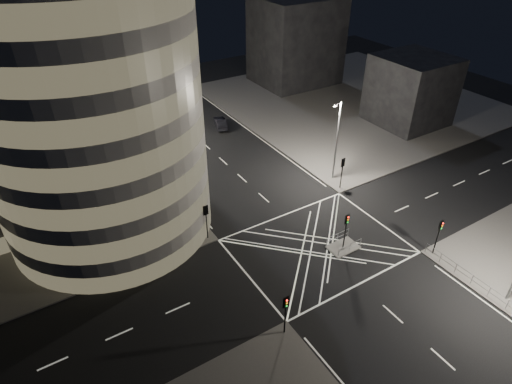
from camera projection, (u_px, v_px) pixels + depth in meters
ground at (318, 246)px, 42.64m from camera, size 120.00×120.00×0.00m
sidewalk_far_right at (351, 100)px, 74.26m from camera, size 42.00×42.00×0.15m
central_island at (343, 247)px, 42.41m from camera, size 3.00×2.00×0.15m
office_tower_curved at (27, 107)px, 39.73m from camera, size 30.00×29.00×27.20m
building_right_far at (296, 41)px, 77.88m from camera, size 14.00×12.00×15.00m
building_right_near at (411, 90)px, 64.11m from camera, size 10.00×10.00×10.00m
building_far_end at (102, 34)px, 76.74m from camera, size 18.00×8.00×18.00m
tree_a at (180, 200)px, 42.06m from camera, size 3.90×3.90×6.29m
tree_b at (156, 164)px, 45.68m from camera, size 4.22×4.22×7.56m
tree_c at (138, 144)px, 50.07m from camera, size 4.61×4.61×7.50m
tree_d at (123, 126)px, 54.35m from camera, size 4.83×4.83×7.54m
tree_e at (110, 114)px, 58.92m from camera, size 3.81×3.81×6.35m
traffic_signal_fl at (206, 216)px, 41.96m from camera, size 0.55×0.22×4.00m
traffic_signal_nl at (286, 308)px, 32.38m from camera, size 0.55×0.22×4.00m
traffic_signal_fr at (342, 168)px, 49.63m from camera, size 0.55×0.22×4.00m
traffic_signal_nr at (439, 231)px, 40.05m from camera, size 0.55×0.22×4.00m
traffic_signal_island at (346, 225)px, 40.82m from camera, size 0.55×0.22×4.00m
street_lamp_left_near at (176, 171)px, 43.88m from camera, size 1.25×0.25×10.00m
street_lamp_left_far at (123, 111)px, 56.57m from camera, size 1.25×0.25×10.00m
street_lamp_right_far at (337, 139)px, 49.99m from camera, size 1.25×0.25×10.00m
railing_near_right at (480, 286)px, 37.30m from camera, size 0.06×11.70×1.10m
railing_island_south at (350, 248)px, 41.43m from camera, size 2.80×0.06×1.10m
railing_island_north at (338, 237)px, 42.69m from camera, size 2.80×0.06×1.10m
sedan at (220, 123)px, 64.95m from camera, size 2.80×4.69×1.46m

